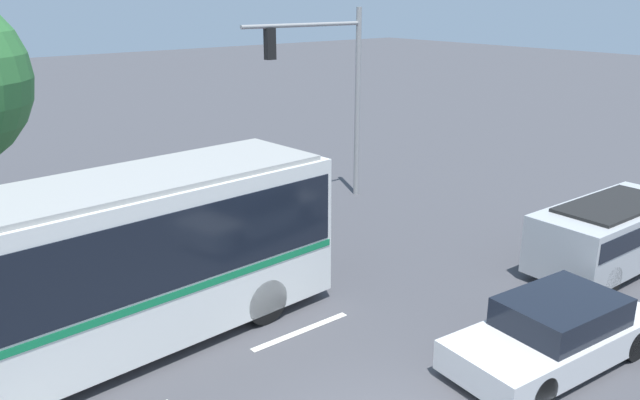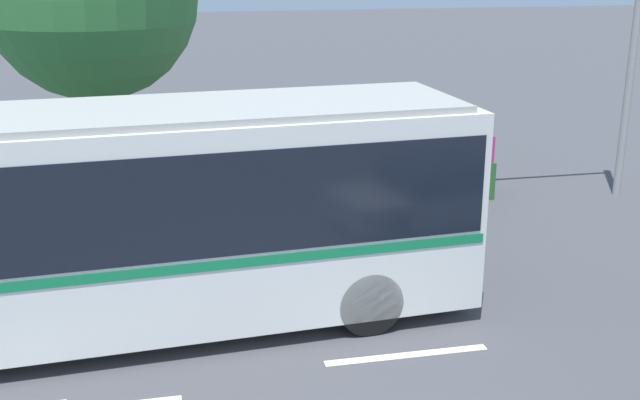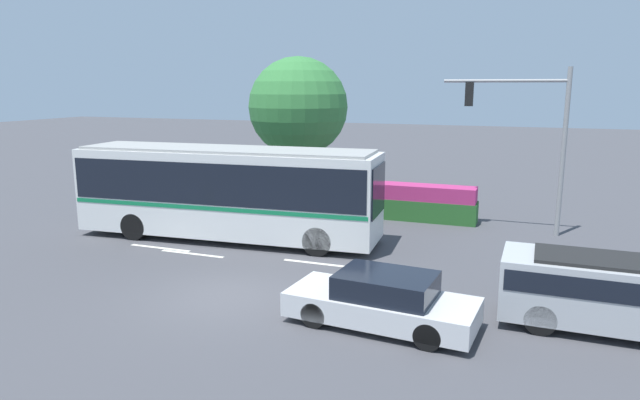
% 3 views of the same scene
% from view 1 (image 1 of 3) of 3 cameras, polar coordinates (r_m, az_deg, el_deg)
% --- Properties ---
extents(city_bus, '(11.41, 3.26, 3.39)m').
position_cam_1_polar(city_bus, '(12.28, -22.76, -6.12)').
color(city_bus, silver).
rests_on(city_bus, ground).
extents(sedan_foreground, '(4.60, 2.19, 1.29)m').
position_cam_1_polar(sedan_foreground, '(12.94, 20.43, -11.08)').
color(sedan_foreground, silver).
rests_on(sedan_foreground, ground).
extents(suv_left_lane, '(4.75, 2.02, 1.74)m').
position_cam_1_polar(suv_left_lane, '(17.51, 24.64, -2.51)').
color(suv_left_lane, '#B2B5B7').
rests_on(suv_left_lane, ground).
extents(traffic_light_pole, '(4.55, 0.24, 6.28)m').
position_cam_1_polar(traffic_light_pole, '(20.69, 1.15, 10.75)').
color(traffic_light_pole, gray).
rests_on(traffic_light_pole, ground).
extents(flowering_hedge, '(6.25, 1.09, 1.50)m').
position_cam_1_polar(flowering_hedge, '(19.31, -11.91, -0.26)').
color(flowering_hedge, '#286028').
rests_on(flowering_hedge, ground).
extents(lane_stripe_far, '(2.40, 0.16, 0.01)m').
position_cam_1_polar(lane_stripe_far, '(13.42, -1.72, -11.71)').
color(lane_stripe_far, silver).
rests_on(lane_stripe_far, ground).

